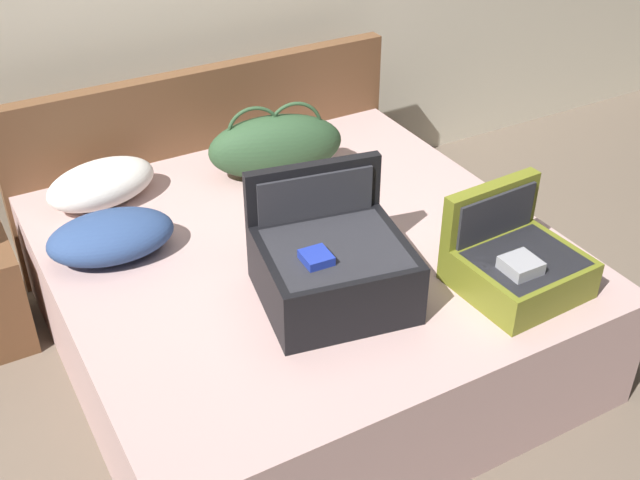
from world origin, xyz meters
The scene contains 8 objects.
ground_plane centered at (0.00, 0.00, 0.00)m, with size 12.00×12.00×0.00m, color #6B5B4C.
bed centered at (0.00, 0.40, 0.25)m, with size 1.87×1.86×0.50m, color #BC9993.
headboard centered at (0.00, 1.37, 0.44)m, with size 1.90×0.08×0.89m, color brown.
hard_case_large centered at (-0.07, 0.05, 0.64)m, with size 0.57×0.56×0.43m.
hard_case_medium centered at (0.54, -0.21, 0.60)m, with size 0.43×0.42×0.34m.
duffel_bag centered at (0.16, 0.95, 0.65)m, with size 0.64×0.38×0.34m.
pillow_near_headboard centered at (-0.58, 1.09, 0.59)m, with size 0.47×0.28×0.18m, color white.
pillow_center_head centered at (-0.67, 0.69, 0.59)m, with size 0.48×0.30×0.17m, color navy.
Camera 1 is at (-1.20, -1.87, 2.25)m, focal length 44.57 mm.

